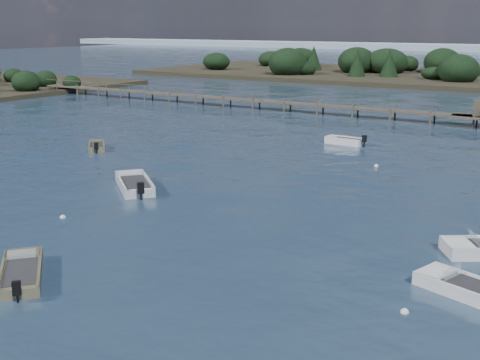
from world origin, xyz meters
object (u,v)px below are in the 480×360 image
Objects in this scene: dinghy_mid_white_a at (474,293)px; jetty at (256,101)px; dinghy_near_olive at (22,275)px; dinghy_mid_grey at (134,186)px; tender_far_white at (344,142)px; tender_far_grey at (97,147)px.

jetty reaches higher than dinghy_mid_white_a.
dinghy_near_olive is at bearing -154.02° from dinghy_mid_white_a.
dinghy_mid_white_a is at bearing -50.91° from jetty.
jetty is (-11.95, 36.03, 0.80)m from dinghy_mid_grey.
dinghy_mid_grey reaches higher than dinghy_near_olive.
tender_far_white is at bearing 121.34° from dinghy_mid_white_a.
dinghy_near_olive is 51.97m from jetty.
tender_far_white is (16.72, 12.82, 0.02)m from tender_far_grey.
tender_far_grey is at bearing 144.54° from dinghy_mid_grey.
jetty is at bearing 92.14° from tender_far_grey.
dinghy_near_olive reaches higher than dinghy_mid_white_a.
tender_far_grey is 0.74× the size of dinghy_near_olive.
dinghy_mid_white_a is 30.06m from tender_far_white.
dinghy_mid_grey is at bearing 112.20° from dinghy_near_olive.
dinghy_near_olive is at bearing -52.02° from tender_far_grey.
dinghy_mid_white_a is 0.08× the size of jetty.
dinghy_near_olive is 1.16× the size of tender_far_white.
tender_far_white is at bearing 74.17° from dinghy_mid_grey.
dinghy_mid_white_a is 1.55× the size of tender_far_grey.
dinghy_near_olive is at bearing -90.92° from tender_far_white.
tender_far_grey is 21.07m from tender_far_white.
dinghy_near_olive is 33.56m from tender_far_white.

